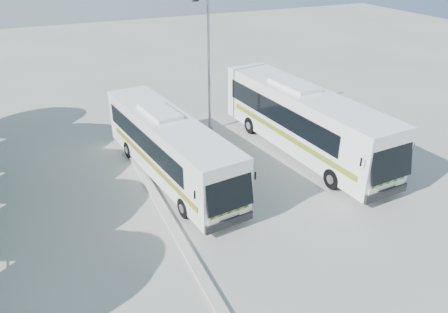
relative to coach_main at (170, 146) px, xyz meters
name	(u,v)px	position (x,y,z in m)	size (l,w,h in m)	color
ground	(219,210)	(1.00, -3.76, -1.71)	(100.00, 100.00, 0.00)	#A5A5A0
kerb_divider	(156,198)	(-1.30, -1.76, -1.63)	(0.40, 16.00, 0.15)	#B2B2AD
coach_main	(170,146)	(0.00, 0.00, 0.00)	(3.70, 11.43, 3.12)	white
coach_adjacent	(303,120)	(7.60, -0.22, 0.21)	(3.49, 12.77, 3.50)	white
lamppost	(209,60)	(4.08, 4.76, 2.73)	(1.96, 0.53, 8.04)	gray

